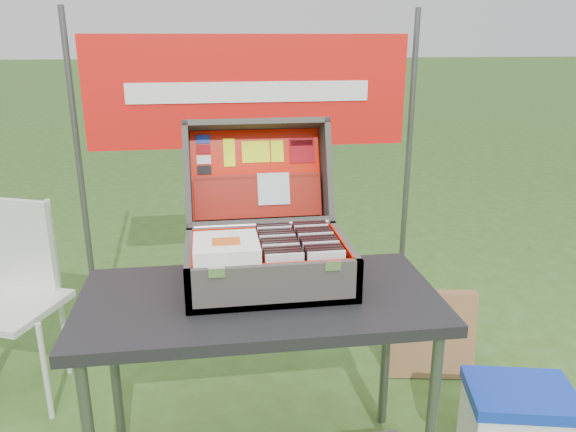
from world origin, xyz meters
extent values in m
cube|color=black|center=(-0.07, -0.05, 0.72)|extent=(1.20, 0.60, 0.04)
cylinder|color=#59595B|center=(0.46, -0.29, 0.35)|extent=(0.04, 0.04, 0.70)
cylinder|color=#59595B|center=(-0.61, 0.19, 0.35)|extent=(0.04, 0.04, 0.70)
cylinder|color=#59595B|center=(0.46, 0.19, 0.35)|extent=(0.04, 0.04, 0.70)
cube|color=#423F3B|center=(-0.03, 0.03, 0.76)|extent=(0.56, 0.40, 0.02)
cube|color=#423F3B|center=(-0.03, -0.15, 0.82)|extent=(0.56, 0.02, 0.15)
cube|color=#423F3B|center=(-0.03, 0.22, 0.82)|extent=(0.56, 0.02, 0.15)
cube|color=#423F3B|center=(-0.30, 0.03, 0.82)|extent=(0.02, 0.40, 0.15)
cube|color=#423F3B|center=(0.24, 0.03, 0.82)|extent=(0.02, 0.40, 0.15)
cube|color=#EF1700|center=(-0.03, 0.03, 0.77)|extent=(0.51, 0.36, 0.01)
cube|color=silver|center=(-0.21, -0.17, 0.88)|extent=(0.05, 0.01, 0.03)
cube|color=silver|center=(0.15, -0.17, 0.88)|extent=(0.05, 0.01, 0.03)
cylinder|color=silver|center=(-0.03, 0.23, 0.89)|extent=(0.50, 0.02, 0.02)
cube|color=#423F3B|center=(-0.03, 0.43, 1.04)|extent=(0.56, 0.15, 0.39)
cube|color=#423F3B|center=(-0.03, 0.43, 1.24)|extent=(0.56, 0.15, 0.07)
cube|color=#423F3B|center=(-0.03, 0.31, 0.88)|extent=(0.56, 0.15, 0.07)
cube|color=#423F3B|center=(-0.30, 0.37, 1.06)|extent=(0.02, 0.27, 0.43)
cube|color=#423F3B|center=(0.24, 0.37, 1.06)|extent=(0.02, 0.27, 0.43)
cube|color=#EF1700|center=(-0.03, 0.41, 1.04)|extent=(0.51, 0.12, 0.34)
cube|color=#EF1700|center=(-0.03, -0.14, 0.83)|extent=(0.51, 0.01, 0.13)
cube|color=#EF1700|center=(-0.03, 0.21, 0.83)|extent=(0.51, 0.01, 0.13)
cube|color=#EF1700|center=(-0.29, 0.03, 0.83)|extent=(0.01, 0.36, 0.13)
cube|color=#EF1700|center=(0.22, 0.03, 0.83)|extent=(0.01, 0.36, 0.13)
cube|color=#7B0D04|center=(-0.03, 0.37, 0.96)|extent=(0.49, 0.08, 0.16)
cube|color=#7B0D04|center=(-0.03, 0.39, 1.04)|extent=(0.48, 0.03, 0.03)
cube|color=silver|center=(0.03, 0.36, 1.00)|extent=(0.12, 0.05, 0.12)
cube|color=#1933B2|center=(-0.24, 0.45, 1.18)|extent=(0.05, 0.01, 0.03)
cube|color=#99020A|center=(-0.24, 0.44, 1.14)|extent=(0.05, 0.01, 0.03)
cube|color=white|center=(-0.24, 0.43, 1.11)|extent=(0.05, 0.01, 0.03)
cube|color=black|center=(-0.24, 0.42, 1.07)|extent=(0.05, 0.01, 0.03)
cube|color=#E8FE0D|center=(-0.14, 0.44, 1.13)|extent=(0.04, 0.04, 0.11)
cube|color=#E8FE0D|center=(-0.03, 0.44, 1.13)|extent=(0.11, 0.03, 0.08)
cube|color=#E8FE0D|center=(0.05, 0.44, 1.13)|extent=(0.05, 0.03, 0.08)
cube|color=#99020A|center=(0.15, 0.44, 1.13)|extent=(0.10, 0.03, 0.10)
cube|color=black|center=(0.15, 0.45, 1.16)|extent=(0.09, 0.01, 0.02)
cube|color=silver|center=(0.00, -0.12, 0.84)|extent=(0.12, 0.01, 0.14)
cube|color=black|center=(0.00, -0.10, 0.84)|extent=(0.12, 0.01, 0.14)
cube|color=black|center=(0.00, -0.07, 0.84)|extent=(0.12, 0.01, 0.14)
cube|color=black|center=(0.00, -0.05, 0.84)|extent=(0.12, 0.01, 0.14)
cube|color=silver|center=(0.00, -0.03, 0.84)|extent=(0.12, 0.01, 0.14)
cube|color=black|center=(0.00, -0.01, 0.84)|extent=(0.12, 0.01, 0.14)
cube|color=black|center=(0.00, 0.01, 0.84)|extent=(0.12, 0.01, 0.14)
cube|color=black|center=(0.00, 0.03, 0.84)|extent=(0.12, 0.01, 0.14)
cube|color=silver|center=(0.00, 0.06, 0.84)|extent=(0.12, 0.01, 0.14)
cube|color=black|center=(0.00, 0.08, 0.84)|extent=(0.12, 0.01, 0.14)
cube|color=black|center=(0.00, 0.10, 0.84)|extent=(0.12, 0.01, 0.14)
cube|color=black|center=(0.00, 0.12, 0.84)|extent=(0.12, 0.01, 0.14)
cube|color=silver|center=(0.00, 0.14, 0.84)|extent=(0.12, 0.01, 0.14)
cube|color=black|center=(0.00, 0.17, 0.84)|extent=(0.12, 0.01, 0.14)
cube|color=black|center=(0.00, 0.19, 0.84)|extent=(0.12, 0.01, 0.14)
cube|color=silver|center=(0.14, -0.12, 0.84)|extent=(0.12, 0.01, 0.14)
cube|color=black|center=(0.14, -0.10, 0.84)|extent=(0.12, 0.01, 0.14)
cube|color=black|center=(0.14, -0.07, 0.84)|extent=(0.12, 0.01, 0.14)
cube|color=black|center=(0.14, -0.05, 0.84)|extent=(0.12, 0.01, 0.14)
cube|color=silver|center=(0.14, -0.03, 0.84)|extent=(0.12, 0.01, 0.14)
cube|color=black|center=(0.14, -0.01, 0.84)|extent=(0.12, 0.01, 0.14)
cube|color=black|center=(0.14, 0.01, 0.84)|extent=(0.12, 0.01, 0.14)
cube|color=black|center=(0.14, 0.03, 0.84)|extent=(0.12, 0.01, 0.14)
cube|color=silver|center=(0.14, 0.06, 0.84)|extent=(0.12, 0.01, 0.14)
cube|color=black|center=(0.14, 0.08, 0.84)|extent=(0.12, 0.01, 0.14)
cube|color=black|center=(0.14, 0.10, 0.84)|extent=(0.12, 0.01, 0.14)
cube|color=black|center=(0.14, 0.12, 0.84)|extent=(0.12, 0.01, 0.14)
cube|color=silver|center=(0.14, 0.14, 0.84)|extent=(0.12, 0.01, 0.14)
cube|color=black|center=(0.14, 0.17, 0.84)|extent=(0.12, 0.01, 0.14)
cube|color=black|center=(0.14, 0.19, 0.84)|extent=(0.12, 0.01, 0.14)
cube|color=white|center=(-0.18, -0.04, 0.90)|extent=(0.21, 0.21, 0.00)
cube|color=white|center=(-0.18, -0.04, 0.90)|extent=(0.21, 0.21, 0.00)
cube|color=white|center=(-0.18, -0.04, 0.91)|extent=(0.21, 0.21, 0.00)
cube|color=white|center=(-0.18, -0.04, 0.91)|extent=(0.21, 0.21, 0.00)
cube|color=white|center=(-0.18, -0.04, 0.92)|extent=(0.21, 0.21, 0.00)
cube|color=white|center=(-0.18, -0.04, 0.92)|extent=(0.21, 0.21, 0.00)
cube|color=white|center=(-0.18, -0.04, 0.93)|extent=(0.21, 0.21, 0.00)
cube|color=white|center=(-0.18, -0.04, 0.93)|extent=(0.21, 0.21, 0.00)
cube|color=white|center=(-0.18, -0.04, 0.94)|extent=(0.21, 0.21, 0.00)
cube|color=#D85919|center=(-0.18, -0.05, 0.94)|extent=(0.09, 0.07, 0.00)
cube|color=#1031AC|center=(0.88, -0.13, 0.31)|extent=(0.44, 0.37, 0.05)
cube|color=silver|center=(-1.10, 0.59, 0.45)|extent=(0.53, 0.53, 0.03)
cube|color=silver|center=(-1.10, 0.78, 0.67)|extent=(0.38, 0.18, 0.42)
cylinder|color=silver|center=(-0.93, 0.42, 0.23)|extent=(0.02, 0.02, 0.45)
cylinder|color=silver|center=(-0.93, 0.76, 0.23)|extent=(0.02, 0.02, 0.45)
cylinder|color=silver|center=(-0.93, 0.78, 0.66)|extent=(0.02, 0.02, 0.42)
cube|color=#986B43|center=(0.80, 0.50, 0.21)|extent=(0.42, 0.18, 0.43)
cylinder|color=#59595B|center=(-0.85, 1.10, 0.85)|extent=(0.03, 0.03, 1.70)
cylinder|color=#59595B|center=(0.85, 1.10, 0.85)|extent=(0.03, 0.03, 1.70)
cube|color=red|center=(0.00, 1.09, 1.30)|extent=(1.60, 0.02, 0.55)
cube|color=white|center=(0.00, 1.08, 1.30)|extent=(1.20, 0.00, 0.10)
camera|label=1|loc=(-0.23, -1.74, 1.57)|focal=35.00mm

